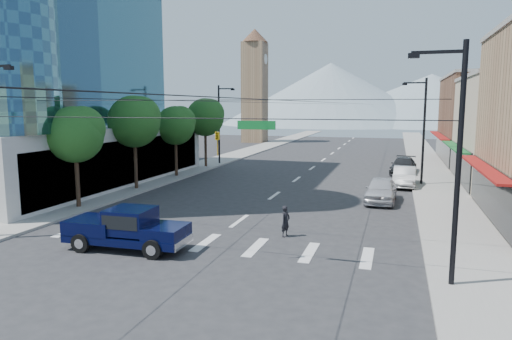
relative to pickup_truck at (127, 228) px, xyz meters
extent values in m
plane|color=#28282B|center=(3.34, 0.52, -1.03)|extent=(160.00, 160.00, 0.00)
cube|color=gray|center=(-8.66, 40.52, -0.96)|extent=(4.00, 120.00, 0.15)
cube|color=gray|center=(15.34, 40.52, -0.96)|extent=(4.00, 120.00, 0.15)
cube|color=brown|center=(23.34, 40.52, 3.97)|extent=(12.00, 18.00, 10.00)
cube|color=#8C6B4C|center=(-13.16, 62.52, 7.97)|extent=(4.00, 4.00, 18.00)
cone|color=brown|center=(-13.16, 62.52, 18.17)|extent=(4.80, 4.80, 2.40)
cone|color=gray|center=(-11.66, 150.52, 9.97)|extent=(80.00, 80.00, 22.00)
cone|color=gray|center=(23.34, 160.52, 7.97)|extent=(90.00, 90.00, 18.00)
cylinder|color=black|center=(-7.86, 6.52, 1.24)|extent=(0.28, 0.28, 4.55)
sphere|color=#1B4416|center=(-7.86, 6.52, 3.84)|extent=(3.64, 3.64, 3.64)
sphere|color=#1B4416|center=(-7.46, 6.82, 4.24)|extent=(2.86, 2.86, 2.86)
cylinder|color=black|center=(-7.86, 13.52, 1.52)|extent=(0.28, 0.28, 5.11)
sphere|color=#1B4416|center=(-7.86, 13.52, 4.44)|extent=(4.09, 4.09, 4.09)
sphere|color=#1B4416|center=(-7.46, 13.82, 4.84)|extent=(3.21, 3.21, 3.21)
cylinder|color=black|center=(-7.86, 20.52, 1.24)|extent=(0.28, 0.28, 4.55)
sphere|color=#1B4416|center=(-7.86, 20.52, 3.84)|extent=(3.64, 3.64, 3.64)
sphere|color=#1B4416|center=(-7.46, 20.82, 4.24)|extent=(2.86, 2.86, 2.86)
cylinder|color=black|center=(-7.86, 27.52, 1.52)|extent=(0.28, 0.28, 5.11)
sphere|color=#1B4416|center=(-7.86, 27.52, 4.44)|extent=(4.09, 4.09, 4.09)
sphere|color=#1B4416|center=(-7.46, 27.82, 4.84)|extent=(3.21, 3.21, 3.21)
cylinder|color=black|center=(14.14, -0.48, 3.47)|extent=(0.20, 0.20, 9.00)
cylinder|color=black|center=(3.34, -0.48, 5.17)|extent=(21.60, 0.04, 0.04)
imported|color=gold|center=(4.84, -0.48, 4.12)|extent=(0.16, 0.20, 1.00)
cube|color=#0C6626|center=(6.54, -0.48, 4.92)|extent=(1.60, 0.06, 0.35)
cylinder|color=black|center=(-7.46, 30.52, 3.47)|extent=(0.20, 0.20, 9.00)
cube|color=black|center=(-6.56, 30.52, 7.57)|extent=(1.80, 0.12, 0.12)
cube|color=black|center=(-5.76, 30.52, 7.47)|extent=(0.40, 0.25, 0.18)
cylinder|color=black|center=(14.14, 22.52, 3.47)|extent=(0.20, 0.20, 9.00)
cube|color=black|center=(13.24, 22.52, 7.57)|extent=(1.80, 0.12, 0.12)
cube|color=black|center=(12.44, 22.52, 7.47)|extent=(0.40, 0.25, 0.18)
cube|color=black|center=(0.02, 0.00, -0.46)|extent=(5.82, 2.29, 0.37)
cube|color=black|center=(2.06, 0.07, -0.04)|extent=(1.74, 2.04, 0.57)
cube|color=black|center=(0.23, 0.01, 0.38)|extent=(2.05, 2.00, 1.15)
cube|color=black|center=(0.23, 0.01, 0.48)|extent=(1.84, 2.02, 0.63)
cube|color=black|center=(-1.65, -0.06, 0.01)|extent=(2.47, 2.17, 0.68)
cube|color=silver|center=(2.90, 0.10, -0.46)|extent=(0.19, 1.99, 0.37)
cube|color=silver|center=(-2.85, -0.10, -0.46)|extent=(0.19, 1.99, 0.31)
cylinder|color=black|center=(1.88, -0.93, -0.60)|extent=(0.89, 0.34, 0.88)
cylinder|color=black|center=(1.82, 1.06, -0.60)|extent=(0.89, 0.34, 0.88)
cylinder|color=black|center=(-1.77, -1.05, -0.60)|extent=(0.89, 0.34, 0.88)
cylinder|color=black|center=(-1.84, 0.93, -0.60)|extent=(0.89, 0.34, 0.88)
imported|color=black|center=(6.67, 4.24, -0.22)|extent=(0.58, 0.69, 1.62)
imported|color=silver|center=(11.08, 14.51, -0.17)|extent=(2.24, 5.13, 1.72)
imported|color=#BDBDBD|center=(12.74, 21.54, -0.21)|extent=(1.91, 5.07, 1.65)
imported|color=#2B2B2D|center=(12.74, 28.98, -0.23)|extent=(2.81, 5.75, 1.61)
camera|label=1|loc=(11.97, -18.11, 5.70)|focal=32.00mm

